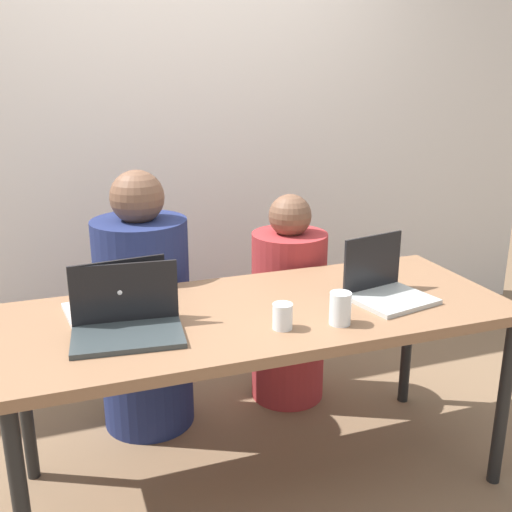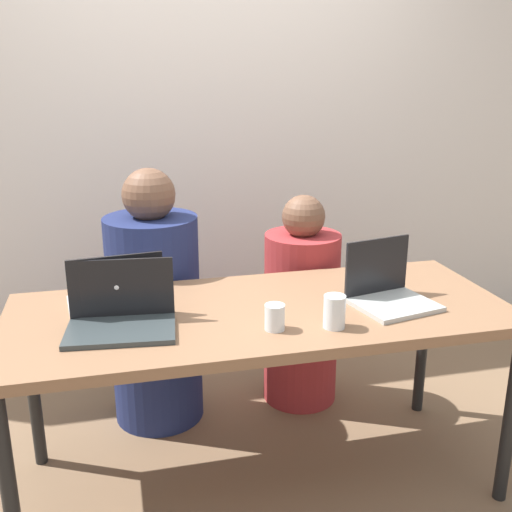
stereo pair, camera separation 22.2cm
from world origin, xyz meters
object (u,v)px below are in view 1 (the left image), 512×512
Objects in this scene: person_on_left at (144,316)px; water_glass_right at (340,310)px; laptop_front_left at (127,321)px; water_glass_center at (284,318)px; laptop_front_right at (385,286)px; laptop_back_left at (115,302)px; person_on_right at (288,310)px.

water_glass_right is at bearing 114.90° from person_on_left.
laptop_front_left is 4.28× the size of water_glass_center.
laptop_front_left is at bearing 165.78° from water_glass_center.
laptop_front_right reaches higher than laptop_back_left.
laptop_front_right is at bearing 104.09° from person_on_right.
laptop_front_left is at bearing 67.23° from person_on_left.
person_on_right is (0.70, 0.00, -0.07)m from person_on_left.
laptop_front_left is at bearing 167.21° from water_glass_right.
laptop_back_left is at bearing 101.06° from laptop_front_left.
laptop_front_left is at bearing 167.76° from laptop_front_right.
laptop_back_left is 0.18m from laptop_front_left.
water_glass_center is (-0.20, 0.03, -0.01)m from water_glass_right.
person_on_right is 1.12m from laptop_front_left.
person_on_left reaches higher than laptop_front_right.
person_on_left is 1.01m from water_glass_right.
person_on_left is at bearing 82.67° from laptop_front_left.
water_glass_center is at bearing 170.96° from water_glass_right.
laptop_front_right is at bearing 132.41° from person_on_left.
laptop_front_right is 2.85× the size of water_glass_right.
laptop_front_left is (-0.86, -0.65, 0.33)m from person_on_right.
laptop_front_left is 0.72m from water_glass_right.
person_on_right is 2.93× the size of laptop_back_left.
laptop_front_right is 1.01m from laptop_back_left.
laptop_front_right reaches higher than water_glass_right.
laptop_back_left is at bearing 31.39° from person_on_right.
person_on_right reaches higher than laptop_front_left.
laptop_front_right is at bearing 29.91° from water_glass_right.
person_on_right is 1.04m from laptop_back_left.
water_glass_center is (0.52, -0.31, -0.01)m from laptop_back_left.
laptop_back_left is at bearing 157.58° from laptop_front_right.
laptop_back_left is (-0.87, -0.47, 0.33)m from person_on_right.
laptop_front_left is (0.02, -0.18, -0.00)m from laptop_back_left.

